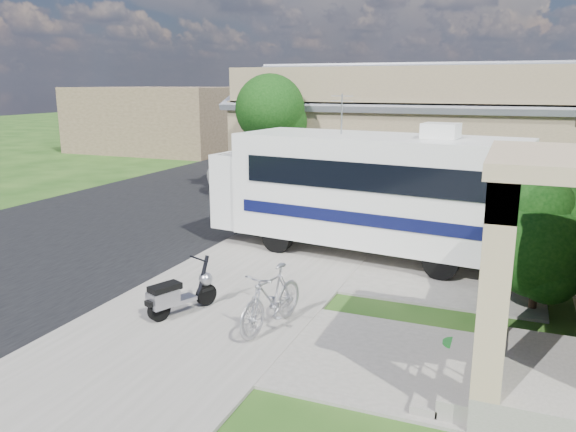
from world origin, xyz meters
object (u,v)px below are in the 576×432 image
at_px(motorhome, 366,188).
at_px(van, 304,146).
at_px(garden_hose, 455,349).
at_px(scooter, 178,294).
at_px(bicycle, 271,302).
at_px(pickup_truck, 263,166).
at_px(shrub, 542,243).

xyz_separation_m(motorhome, van, (-7.28, 15.12, -0.79)).
bearing_deg(garden_hose, scooter, -175.07).
bearing_deg(bicycle, pickup_truck, 125.63).
height_order(motorhome, scooter, motorhome).
xyz_separation_m(motorhome, bicycle, (-0.33, -5.10, -1.14)).
height_order(motorhome, garden_hose, motorhome).
bearing_deg(van, garden_hose, -67.66).
bearing_deg(scooter, motorhome, 89.90).
relative_size(shrub, van, 0.42).
distance_m(motorhome, garden_hose, 5.74).
bearing_deg(motorhome, scooter, -105.48).
distance_m(pickup_truck, van, 7.01).
relative_size(scooter, van, 0.23).
relative_size(bicycle, van, 0.29).
bearing_deg(pickup_truck, motorhome, 126.88).
bearing_deg(van, bicycle, -75.41).
distance_m(bicycle, pickup_truck, 14.63).
height_order(shrub, pickup_truck, shrub).
height_order(scooter, bicycle, bicycle).
distance_m(scooter, bicycle, 1.84).
distance_m(scooter, van, 20.96).
xyz_separation_m(shrub, van, (-11.27, 17.42, -0.42)).
bearing_deg(motorhome, garden_hose, -53.12).
distance_m(van, garden_hose, 22.30).
distance_m(motorhome, bicycle, 5.24).
height_order(motorhome, bicycle, motorhome).
relative_size(bicycle, garden_hose, 4.70).
xyz_separation_m(bicycle, van, (-6.95, 20.22, 0.36)).
relative_size(scooter, pickup_truck, 0.25).
relative_size(shrub, scooter, 1.79).
bearing_deg(shrub, van, 122.91).
xyz_separation_m(bicycle, pickup_truck, (-6.20, 13.25, 0.25)).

